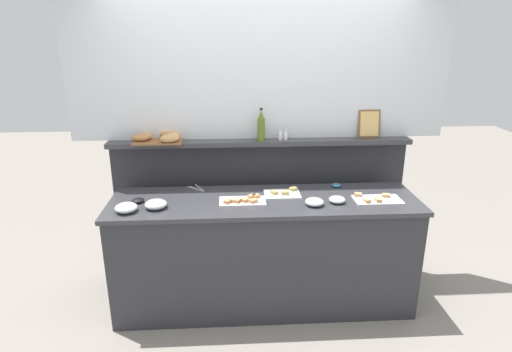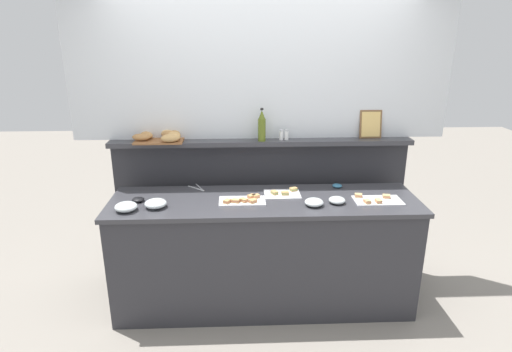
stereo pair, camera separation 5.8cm
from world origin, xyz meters
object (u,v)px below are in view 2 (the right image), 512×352
Objects in this scene: olive_oil_bottle at (262,126)px; glass_bowl_extra at (314,203)px; sandwich_platter_rear at (377,200)px; serving_tongs at (198,188)px; salt_shaker at (281,135)px; glass_bowl_small at (337,200)px; sandwich_platter_front at (283,194)px; pepper_shaker at (287,135)px; glass_bowl_medium at (126,207)px; condiment_bowl_cream at (138,200)px; sandwich_platter_side at (243,200)px; condiment_bowl_dark at (337,186)px; framed_picture at (371,124)px; bread_basket at (164,137)px; glass_bowl_large at (156,204)px.

glass_bowl_extra is at bearing -56.48° from olive_oil_bottle.
sandwich_platter_rear is 1.44m from serving_tongs.
sandwich_platter_rear is at bearing -35.92° from salt_shaker.
glass_bowl_small is at bearing -54.34° from salt_shaker.
pepper_shaker is at bearing 80.17° from sandwich_platter_front.
glass_bowl_medium is 0.59× the size of olive_oil_bottle.
glass_bowl_small reaches higher than sandwich_platter_front.
pepper_shaker is at bearing 12.74° from serving_tongs.
condiment_bowl_cream is at bearing -157.43° from olive_oil_bottle.
sandwich_platter_side reaches higher than condiment_bowl_dark.
glass_bowl_medium is (-1.88, -0.11, 0.02)m from sandwich_platter_rear.
sandwich_platter_rear is 0.40m from condiment_bowl_dark.
condiment_bowl_dark is at bearing 17.74° from sandwich_platter_front.
salt_shaker is at bearing 109.03° from glass_bowl_extra.
framed_picture is at bearing 4.03° from olive_oil_bottle.
glass_bowl_medium reaches higher than sandwich_platter_side.
serving_tongs is 0.87m from pepper_shaker.
glass_bowl_small is at bearing -4.74° from sandwich_platter_side.
salt_shaker is (-0.20, 0.57, 0.38)m from glass_bowl_extra.
glass_bowl_extra is 0.47m from condiment_bowl_dark.
pepper_shaker is at bearing 0.13° from bread_basket.
framed_picture is at bearing 8.02° from serving_tongs.
bread_basket is 1.76m from framed_picture.
framed_picture is (0.07, 0.54, 0.48)m from sandwich_platter_rear.
sandwich_platter_rear is 1.52× the size of framed_picture.
glass_bowl_medium is at bearing -108.45° from bread_basket.
pepper_shaker is at bearing 26.31° from glass_bowl_medium.
olive_oil_bottle is (0.54, 0.14, 0.49)m from serving_tongs.
glass_bowl_medium reaches higher than condiment_bowl_cream.
glass_bowl_medium is at bearing -105.36° from condiment_bowl_cream.
sandwich_platter_front is (0.32, 0.13, -0.00)m from sandwich_platter_side.
sandwich_platter_rear is 0.86× the size of bread_basket.
glass_bowl_large is 1.29× the size of glass_bowl_small.
glass_bowl_medium is 1.29× the size of glass_bowl_small.
framed_picture reaches higher than sandwich_platter_side.
glass_bowl_small is 0.35m from condiment_bowl_dark.
glass_bowl_extra is 0.59× the size of framed_picture.
sandwich_platter_rear is 0.95m from salt_shaker.
bread_basket is 1.77× the size of framed_picture.
glass_bowl_extra is 1.63× the size of salt_shaker.
glass_bowl_large is 1.90m from framed_picture.
glass_bowl_large is at bearing -178.91° from glass_bowl_small.
condiment_bowl_cream is at bearing -109.69° from bread_basket.
sandwich_platter_front is 0.32m from glass_bowl_extra.
bread_basket is (-0.28, 0.17, 0.40)m from serving_tongs.
framed_picture is at bearing 1.33° from bread_basket.
sandwich_platter_rear is 2.89× the size of glass_bowl_small.
sandwich_platter_front is 2.01× the size of glass_bowl_extra.
olive_oil_bottle is at bearing 29.61° from glass_bowl_medium.
condiment_bowl_dark is 0.94× the size of salt_shaker.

